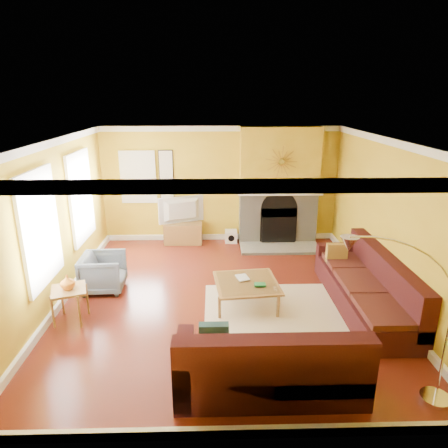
{
  "coord_description": "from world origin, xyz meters",
  "views": [
    {
      "loc": [
        -0.16,
        -6.2,
        3.36
      ],
      "look_at": [
        0.02,
        0.4,
        1.22
      ],
      "focal_mm": 32.0,
      "sensor_mm": 36.0,
      "label": 1
    }
  ],
  "objects_px": {
    "coffee_table": "(246,293)",
    "armchair": "(103,272)",
    "side_table": "(71,305)",
    "media_console": "(183,233)",
    "arc_lamp": "(400,325)",
    "sectional_sofa": "(295,296)"
  },
  "relations": [
    {
      "from": "coffee_table",
      "to": "armchair",
      "type": "height_order",
      "value": "armchair"
    },
    {
      "from": "coffee_table",
      "to": "side_table",
      "type": "height_order",
      "value": "side_table"
    },
    {
      "from": "media_console",
      "to": "armchair",
      "type": "bearing_deg",
      "value": -118.06
    },
    {
      "from": "side_table",
      "to": "arc_lamp",
      "type": "bearing_deg",
      "value": -23.74
    },
    {
      "from": "coffee_table",
      "to": "side_table",
      "type": "xyz_separation_m",
      "value": [
        -2.76,
        -0.46,
        0.07
      ]
    },
    {
      "from": "sectional_sofa",
      "to": "side_table",
      "type": "relative_size",
      "value": 6.86
    },
    {
      "from": "media_console",
      "to": "side_table",
      "type": "xyz_separation_m",
      "value": [
        -1.5,
        -3.39,
        0.03
      ]
    },
    {
      "from": "armchair",
      "to": "arc_lamp",
      "type": "bearing_deg",
      "value": -127.98
    },
    {
      "from": "coffee_table",
      "to": "armchair",
      "type": "distance_m",
      "value": 2.59
    },
    {
      "from": "sectional_sofa",
      "to": "arc_lamp",
      "type": "height_order",
      "value": "arc_lamp"
    },
    {
      "from": "sectional_sofa",
      "to": "arc_lamp",
      "type": "distance_m",
      "value": 1.94
    },
    {
      "from": "media_console",
      "to": "sectional_sofa",
      "type": "bearing_deg",
      "value": -61.2
    },
    {
      "from": "sectional_sofa",
      "to": "armchair",
      "type": "distance_m",
      "value": 3.42
    },
    {
      "from": "coffee_table",
      "to": "media_console",
      "type": "bearing_deg",
      "value": 113.3
    },
    {
      "from": "sectional_sofa",
      "to": "armchair",
      "type": "height_order",
      "value": "sectional_sofa"
    },
    {
      "from": "armchair",
      "to": "media_console",
      "type": "bearing_deg",
      "value": -30.02
    },
    {
      "from": "media_console",
      "to": "side_table",
      "type": "bearing_deg",
      "value": -113.87
    },
    {
      "from": "arc_lamp",
      "to": "coffee_table",
      "type": "bearing_deg",
      "value": 122.1
    },
    {
      "from": "sectional_sofa",
      "to": "arc_lamp",
      "type": "relative_size",
      "value": 1.86
    },
    {
      "from": "coffee_table",
      "to": "arc_lamp",
      "type": "relative_size",
      "value": 0.51
    },
    {
      "from": "coffee_table",
      "to": "armchair",
      "type": "xyz_separation_m",
      "value": [
        -2.52,
        0.57,
        0.14
      ]
    },
    {
      "from": "sectional_sofa",
      "to": "media_console",
      "type": "relative_size",
      "value": 4.23
    }
  ]
}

